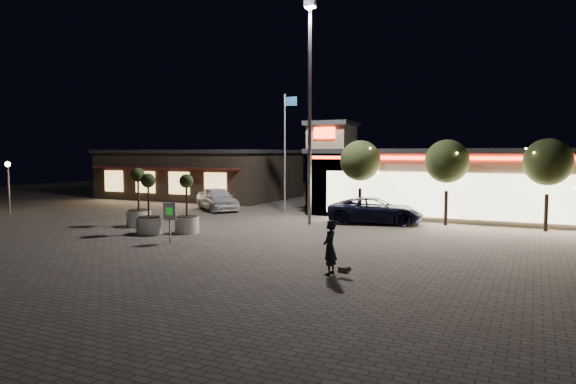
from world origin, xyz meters
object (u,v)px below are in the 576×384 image
at_px(white_sedan, 217,199).
at_px(planter_mid, 149,215).
at_px(pedestrian, 330,247).
at_px(pickup_truck, 375,210).
at_px(planter_left, 139,208).
at_px(valet_sign, 170,215).

xyz_separation_m(white_sedan, planter_mid, (2.76, -10.27, 0.11)).
bearing_deg(planter_mid, pedestrian, -20.19).
height_order(pedestrian, planter_mid, planter_mid).
relative_size(pickup_truck, white_sedan, 1.11).
height_order(white_sedan, planter_mid, planter_mid).
bearing_deg(white_sedan, pickup_truck, -60.27).
bearing_deg(white_sedan, pedestrian, -97.93).
bearing_deg(pickup_truck, pedestrian, 175.80).
height_order(white_sedan, planter_left, planter_left).
relative_size(planter_mid, valet_sign, 1.67).
height_order(white_sedan, valet_sign, valet_sign).
distance_m(white_sedan, planter_left, 8.52).
bearing_deg(pedestrian, valet_sign, -106.89).
relative_size(pickup_truck, valet_sign, 2.96).
bearing_deg(planter_mid, white_sedan, 105.02).
bearing_deg(valet_sign, planter_mid, 148.37).
bearing_deg(pickup_truck, white_sedan, 68.14).
relative_size(pedestrian, planter_mid, 0.60).
bearing_deg(planter_mid, valet_sign, -31.63).
xyz_separation_m(pedestrian, planter_mid, (-11.29, 4.15, 0.02)).
height_order(planter_left, planter_mid, planter_left).
bearing_deg(planter_mid, planter_left, 141.81).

